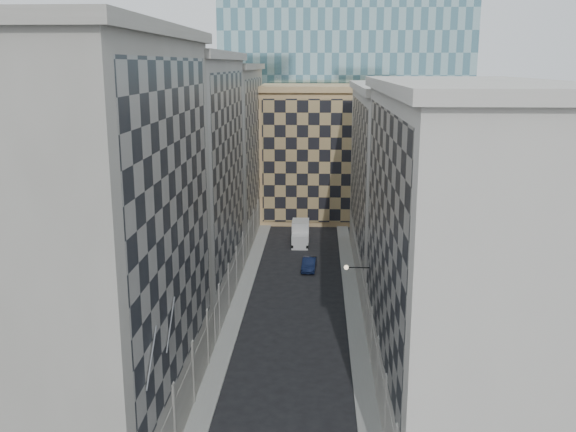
% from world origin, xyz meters
% --- Properties ---
extents(sidewalk_west, '(1.50, 100.00, 0.15)m').
position_xyz_m(sidewalk_west, '(-5.25, 30.00, 0.07)').
color(sidewalk_west, gray).
rests_on(sidewalk_west, ground).
extents(sidewalk_east, '(1.50, 100.00, 0.15)m').
position_xyz_m(sidewalk_east, '(5.25, 30.00, 0.07)').
color(sidewalk_east, gray).
rests_on(sidewalk_east, ground).
extents(bldg_left_a, '(10.80, 22.80, 23.70)m').
position_xyz_m(bldg_left_a, '(-10.88, 11.00, 11.82)').
color(bldg_left_a, gray).
rests_on(bldg_left_a, ground).
extents(bldg_left_b, '(10.80, 22.80, 22.70)m').
position_xyz_m(bldg_left_b, '(-10.88, 33.00, 11.32)').
color(bldg_left_b, gray).
rests_on(bldg_left_b, ground).
extents(bldg_left_c, '(10.80, 22.80, 21.70)m').
position_xyz_m(bldg_left_c, '(-10.88, 55.00, 10.83)').
color(bldg_left_c, gray).
rests_on(bldg_left_c, ground).
extents(bldg_right_a, '(10.80, 26.80, 20.70)m').
position_xyz_m(bldg_right_a, '(10.88, 15.00, 10.32)').
color(bldg_right_a, beige).
rests_on(bldg_right_a, ground).
extents(bldg_right_b, '(10.80, 28.80, 19.70)m').
position_xyz_m(bldg_right_b, '(10.89, 42.00, 9.85)').
color(bldg_right_b, beige).
rests_on(bldg_right_b, ground).
extents(tan_block, '(16.80, 14.80, 18.80)m').
position_xyz_m(tan_block, '(2.00, 67.90, 9.44)').
color(tan_block, tan).
rests_on(tan_block, ground).
extents(church_tower, '(7.20, 7.20, 51.50)m').
position_xyz_m(church_tower, '(0.00, 82.00, 26.95)').
color(church_tower, '#312C26').
rests_on(church_tower, ground).
extents(flagpoles_left, '(0.10, 6.33, 2.33)m').
position_xyz_m(flagpoles_left, '(-5.90, 6.00, 8.00)').
color(flagpoles_left, gray).
rests_on(flagpoles_left, ground).
extents(bracket_lamp, '(1.98, 0.36, 0.36)m').
position_xyz_m(bracket_lamp, '(4.38, 24.00, 6.20)').
color(bracket_lamp, black).
rests_on(bracket_lamp, ground).
extents(box_truck, '(2.08, 5.09, 2.79)m').
position_xyz_m(box_truck, '(-0.20, 52.37, 1.22)').
color(box_truck, silver).
rests_on(box_truck, ground).
extents(dark_car, '(1.65, 4.17, 1.35)m').
position_xyz_m(dark_car, '(1.04, 42.11, 0.67)').
color(dark_car, '#0E1734').
rests_on(dark_car, ground).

